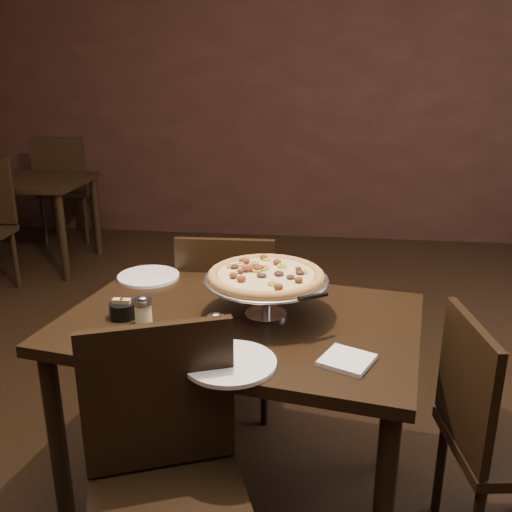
# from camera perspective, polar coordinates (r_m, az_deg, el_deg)

# --- Properties ---
(room) EXTENTS (6.04, 7.04, 2.84)m
(room) POSITION_cam_1_polar(r_m,az_deg,el_deg) (1.86, 0.82, 12.92)
(room) COLOR black
(room) RESTS_ON ground
(dining_table) EXTENTS (1.33, 1.00, 0.75)m
(dining_table) POSITION_cam_1_polar(r_m,az_deg,el_deg) (2.03, -1.59, -8.72)
(dining_table) COLOR black
(dining_table) RESTS_ON ground
(background_table) EXTENTS (1.15, 0.77, 0.72)m
(background_table) POSITION_cam_1_polar(r_m,az_deg,el_deg) (4.99, -22.93, 6.08)
(background_table) COLOR black
(background_table) RESTS_ON ground
(pizza_stand) EXTENTS (0.43, 0.43, 0.18)m
(pizza_stand) POSITION_cam_1_polar(r_m,az_deg,el_deg) (1.95, 1.01, -2.04)
(pizza_stand) COLOR #B7B6BD
(pizza_stand) RESTS_ON dining_table
(parmesan_shaker) EXTENTS (0.06, 0.06, 0.11)m
(parmesan_shaker) POSITION_cam_1_polar(r_m,az_deg,el_deg) (1.95, -11.21, -5.46)
(parmesan_shaker) COLOR #FAF9C3
(parmesan_shaker) RESTS_ON dining_table
(pepper_flake_shaker) EXTENTS (0.06, 0.06, 0.10)m
(pepper_flake_shaker) POSITION_cam_1_polar(r_m,az_deg,el_deg) (1.80, -4.02, -7.28)
(pepper_flake_shaker) COLOR maroon
(pepper_flake_shaker) RESTS_ON dining_table
(packet_caddy) EXTENTS (0.09, 0.09, 0.07)m
(packet_caddy) POSITION_cam_1_polar(r_m,az_deg,el_deg) (2.02, -13.20, -5.26)
(packet_caddy) COLOR black
(packet_caddy) RESTS_ON dining_table
(napkin_stack) EXTENTS (0.18, 0.18, 0.01)m
(napkin_stack) POSITION_cam_1_polar(r_m,az_deg,el_deg) (1.72, 9.08, -10.25)
(napkin_stack) COLOR white
(napkin_stack) RESTS_ON dining_table
(plate_left) EXTENTS (0.25, 0.25, 0.01)m
(plate_left) POSITION_cam_1_polar(r_m,az_deg,el_deg) (2.38, -10.70, -2.02)
(plate_left) COLOR white
(plate_left) RESTS_ON dining_table
(plate_near) EXTENTS (0.27, 0.27, 0.01)m
(plate_near) POSITION_cam_1_polar(r_m,az_deg,el_deg) (1.69, -2.61, -10.64)
(plate_near) COLOR white
(plate_near) RESTS_ON dining_table
(serving_spatula) EXTENTS (0.14, 0.14, 0.02)m
(serving_spatula) POSITION_cam_1_polar(r_m,az_deg,el_deg) (1.80, 5.72, -4.12)
(serving_spatula) COLOR #B7B6BD
(serving_spatula) RESTS_ON pizza_stand
(chair_far) EXTENTS (0.43, 0.43, 0.90)m
(chair_far) POSITION_cam_1_polar(r_m,az_deg,el_deg) (2.62, -2.67, -6.10)
(chair_far) COLOR black
(chair_far) RESTS_ON ground
(chair_near) EXTENTS (0.56, 0.56, 0.92)m
(chair_near) POSITION_cam_1_polar(r_m,az_deg,el_deg) (1.70, -8.91, -21.40)
(chair_near) COLOR black
(chair_near) RESTS_ON ground
(chair_side) EXTENTS (0.45, 0.45, 0.85)m
(chair_side) POSITION_cam_1_polar(r_m,az_deg,el_deg) (2.08, 22.71, -15.77)
(chair_side) COLOR black
(chair_side) RESTS_ON ground
(bg_chair_far) EXTENTS (0.54, 0.54, 0.98)m
(bg_chair_far) POSITION_cam_1_polar(r_m,az_deg,el_deg) (5.55, -18.64, 6.77)
(bg_chair_far) COLOR black
(bg_chair_far) RESTS_ON ground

